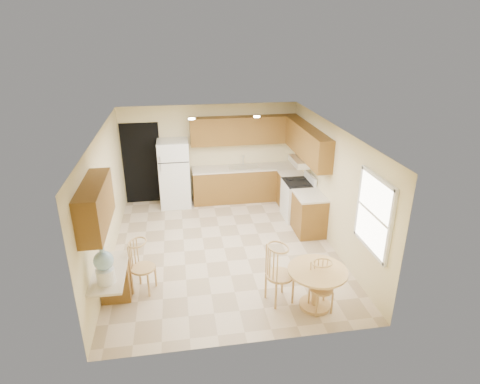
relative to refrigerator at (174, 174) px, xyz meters
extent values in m
plane|color=#CBB393|center=(0.95, -2.40, -0.85)|extent=(5.50, 5.50, 0.00)
cube|color=white|center=(0.95, -2.40, 1.65)|extent=(4.50, 5.50, 0.02)
cube|color=beige|center=(0.95, 0.35, 0.40)|extent=(4.50, 0.02, 2.50)
cube|color=beige|center=(0.95, -5.15, 0.40)|extent=(4.50, 0.02, 2.50)
cube|color=beige|center=(-1.30, -2.40, 0.40)|extent=(0.02, 5.50, 2.50)
cube|color=beige|center=(3.20, -2.40, 0.40)|extent=(0.02, 5.50, 2.50)
cube|color=black|center=(-0.80, 0.34, 0.20)|extent=(0.90, 0.02, 2.10)
cube|color=brown|center=(1.83, 0.05, -0.42)|extent=(2.75, 0.60, 0.87)
cube|color=beige|center=(1.83, 0.05, 0.04)|extent=(2.75, 0.63, 0.04)
cube|color=brown|center=(2.90, -0.54, -0.42)|extent=(0.60, 0.59, 0.87)
cube|color=beige|center=(2.90, -0.54, 0.04)|extent=(0.63, 0.59, 0.04)
cube|color=brown|center=(2.90, -2.00, -0.42)|extent=(0.60, 0.80, 0.87)
cube|color=beige|center=(2.90, -2.00, 0.04)|extent=(0.63, 0.80, 0.04)
cube|color=brown|center=(1.83, 0.19, 1.00)|extent=(2.75, 0.33, 0.70)
cube|color=brown|center=(3.04, -1.19, 1.00)|extent=(0.33, 2.42, 0.70)
cube|color=brown|center=(-1.13, -4.00, 1.00)|extent=(0.33, 1.40, 0.70)
cube|color=silver|center=(1.80, 0.05, 0.06)|extent=(0.78, 0.44, 0.01)
cube|color=silver|center=(2.95, -1.22, 0.57)|extent=(0.50, 0.76, 0.14)
cube|color=brown|center=(-1.05, -3.72, -0.49)|extent=(0.48, 0.42, 0.72)
cube|color=beige|center=(-1.05, -4.10, -0.10)|extent=(0.50, 1.20, 0.04)
cube|color=white|center=(3.18, -4.25, 0.65)|extent=(0.05, 1.00, 1.20)
cube|color=white|center=(3.17, -4.25, 1.27)|extent=(0.05, 1.10, 0.06)
cube|color=white|center=(3.17, -4.25, 0.03)|extent=(0.05, 1.10, 0.06)
cube|color=white|center=(3.17, -4.78, 0.65)|extent=(0.05, 0.06, 1.28)
cube|color=white|center=(3.17, -3.72, 0.65)|extent=(0.05, 0.06, 1.28)
cylinder|color=white|center=(0.45, -1.20, 1.63)|extent=(0.14, 0.14, 0.02)
cylinder|color=white|center=(1.85, -1.20, 1.63)|extent=(0.14, 0.14, 0.02)
cube|color=white|center=(0.00, 0.00, 0.00)|extent=(0.75, 0.70, 1.71)
cube|color=black|center=(0.00, -0.36, 0.40)|extent=(0.74, 0.01, 0.02)
cube|color=silver|center=(-0.32, -0.37, 0.30)|extent=(0.03, 0.03, 0.18)
cube|color=silver|center=(-0.32, -0.37, 0.50)|extent=(0.03, 0.03, 0.14)
cube|color=white|center=(2.87, -1.22, -0.40)|extent=(0.65, 0.76, 0.90)
cube|color=black|center=(2.87, -1.22, 0.05)|extent=(0.64, 0.75, 0.02)
cube|color=white|center=(3.15, -1.22, 0.15)|extent=(0.06, 0.76, 0.18)
cylinder|color=tan|center=(2.20, -4.50, -0.83)|extent=(0.52, 0.52, 0.06)
cylinder|color=tan|center=(2.20, -4.50, -0.51)|extent=(0.13, 0.13, 0.64)
cylinder|color=tan|center=(2.20, -4.50, -0.16)|extent=(0.96, 0.96, 0.04)
cylinder|color=tan|center=(1.65, -4.25, -0.36)|extent=(0.46, 0.46, 0.04)
cylinder|color=tan|center=(1.49, -4.09, -0.61)|extent=(0.04, 0.04, 0.49)
cylinder|color=tan|center=(1.82, -4.09, -0.61)|extent=(0.04, 0.04, 0.49)
cylinder|color=tan|center=(1.49, -4.42, -0.61)|extent=(0.04, 0.04, 0.49)
cylinder|color=tan|center=(1.82, -4.42, -0.61)|extent=(0.04, 0.04, 0.49)
cylinder|color=tan|center=(2.25, -4.60, -0.44)|extent=(0.38, 0.38, 0.04)
cylinder|color=tan|center=(2.11, -4.46, -0.65)|extent=(0.03, 0.03, 0.41)
cylinder|color=tan|center=(2.39, -4.46, -0.65)|extent=(0.03, 0.03, 0.41)
cylinder|color=tan|center=(2.11, -4.74, -0.65)|extent=(0.03, 0.03, 0.41)
cylinder|color=tan|center=(2.39, -4.74, -0.65)|extent=(0.03, 0.03, 0.41)
cylinder|color=tan|center=(-0.60, -3.60, -0.40)|extent=(0.42, 0.42, 0.04)
cylinder|color=tan|center=(-0.75, -3.45, -0.63)|extent=(0.04, 0.04, 0.45)
cylinder|color=tan|center=(-0.45, -3.45, -0.63)|extent=(0.04, 0.04, 0.45)
cylinder|color=tan|center=(-0.75, -3.75, -0.63)|extent=(0.04, 0.04, 0.45)
cylinder|color=tan|center=(-0.45, -3.75, -0.63)|extent=(0.04, 0.04, 0.45)
cylinder|color=white|center=(-1.05, -4.40, 0.03)|extent=(0.27, 0.27, 0.23)
sphere|color=#92C2E1|center=(-1.05, -4.40, 0.29)|extent=(0.29, 0.29, 0.29)
cylinder|color=#92C2E1|center=(-1.05, -4.40, 0.47)|extent=(0.07, 0.07, 0.08)
camera|label=1|loc=(0.11, -9.64, 3.45)|focal=30.00mm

